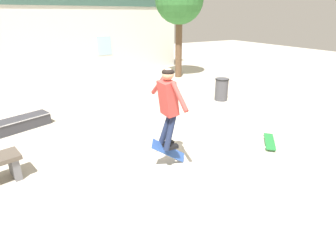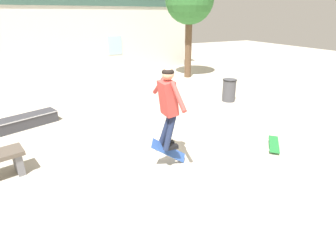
{
  "view_description": "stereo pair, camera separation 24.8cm",
  "coord_description": "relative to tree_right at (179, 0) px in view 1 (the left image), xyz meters",
  "views": [
    {
      "loc": [
        -2.43,
        -3.64,
        2.82
      ],
      "look_at": [
        -0.19,
        0.22,
        1.09
      ],
      "focal_mm": 28.0,
      "sensor_mm": 36.0,
      "label": 1
    },
    {
      "loc": [
        -2.21,
        -3.76,
        2.82
      ],
      "look_at": [
        -0.19,
        0.22,
        1.09
      ],
      "focal_mm": 28.0,
      "sensor_mm": 36.0,
      "label": 2
    }
  ],
  "objects": [
    {
      "name": "ground_plane",
      "position": [
        -4.24,
        -6.9,
        -3.39
      ],
      "size": [
        40.0,
        40.0,
        0.0
      ],
      "primitive_type": "plane",
      "color": "beige"
    },
    {
      "name": "building_backdrop",
      "position": [
        -4.23,
        2.86,
        -1.52
      ],
      "size": [
        11.76,
        0.52,
        4.94
      ],
      "color": "beige",
      "rests_on": "ground_plane"
    },
    {
      "name": "tree_right",
      "position": [
        0.0,
        0.0,
        0.0
      ],
      "size": [
        2.14,
        2.14,
        4.51
      ],
      "color": "brown",
      "rests_on": "ground_plane"
    },
    {
      "name": "skate_ledge",
      "position": [
        -7.15,
        -3.27,
        -3.23
      ],
      "size": [
        2.1,
        1.12,
        0.31
      ],
      "rotation": [
        0.0,
        0.0,
        0.33
      ],
      "color": "#38383D",
      "rests_on": "ground_plane"
    },
    {
      "name": "trash_bin",
      "position": [
        -0.66,
        -3.86,
        -2.98
      ],
      "size": [
        0.48,
        0.48,
        0.77
      ],
      "color": "#47474C",
      "rests_on": "ground_plane"
    },
    {
      "name": "skater",
      "position": [
        -4.43,
        -6.68,
        -2.04
      ],
      "size": [
        0.32,
        1.29,
        1.53
      ],
      "rotation": [
        0.0,
        0.0,
        -0.03
      ],
      "color": "#B23833"
    },
    {
      "name": "skateboard_flipping",
      "position": [
        -4.39,
        -6.64,
        -3.06
      ],
      "size": [
        0.79,
        0.21,
        0.64
      ],
      "rotation": [
        0.0,
        0.0,
        -0.03
      ],
      "color": "#2D519E"
    },
    {
      "name": "skateboard_resting",
      "position": [
        -1.9,
        -7.02,
        -3.32
      ],
      "size": [
        0.75,
        0.75,
        0.08
      ],
      "rotation": [
        0.0,
        0.0,
        3.92
      ],
      "color": "#237F38",
      "rests_on": "ground_plane"
    }
  ]
}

